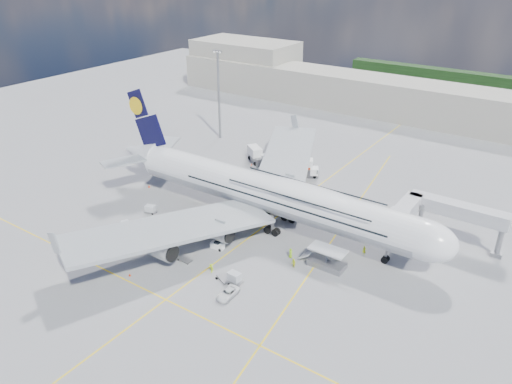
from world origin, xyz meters
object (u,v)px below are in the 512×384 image
Objects in this scene: airliner at (270,194)px; crew_van at (291,253)px; dolly_row_b at (169,231)px; dolly_row_c at (185,260)px; dolly_row_a at (126,226)px; service_van at (228,293)px; crew_nose at (364,251)px; dolly_nose_near at (234,277)px; cargo_loader at (326,260)px; crew_loader at (293,263)px; cone_wing_right_inner at (149,248)px; cone_wing_left_outer at (251,164)px; cone_wing_left_inner at (265,172)px; jet_bridge at (436,212)px; baggage_tug at (217,245)px; dolly_back at (150,209)px; cone_wing_right_outer at (130,275)px; crew_wing at (214,222)px; light_mast at (219,94)px; catering_truck_outer at (257,155)px; catering_truck_inner at (304,168)px; dolly_nose_far at (225,278)px; cone_nose at (423,260)px; cone_tail at (149,186)px; crew_tug at (211,268)px.

airliner is 42.38× the size of crew_van.
dolly_row_b reaches higher than dolly_row_c.
dolly_row_a is 30.03m from service_van.
airliner is at bearing 167.01° from crew_nose.
cargo_loader is at bearing 55.79° from dolly_nose_near.
crew_nose is 1.03× the size of crew_loader.
cone_wing_right_inner is (-13.21, -20.81, -6.56)m from airliner.
cone_wing_left_outer is 44.36m from cone_wing_right_inner.
dolly_nose_near is at bearing -58.27° from cone_wing_left_outer.
cargo_loader is 14.83× the size of cone_wing_left_inner.
jet_bridge is 2.20× the size of cargo_loader.
baggage_tug is at bearing 57.72° from crew_van.
cone_wing_left_inner is at bearing 92.31° from cone_wing_right_inner.
dolly_back is 1.62× the size of crew_nose.
dolly_nose_near reaches higher than cone_wing_right_outer.
crew_wing is at bearing 54.82° from dolly_row_b.
crew_wing is (-8.53, -7.32, -5.91)m from airliner.
catering_truck_outer is at bearing -25.68° from light_mast.
crew_wing is (14.96, 3.02, 0.05)m from dolly_back.
light_mast reaches higher than catering_truck_inner.
cone_wing_right_inner is at bearing -122.41° from airliner.
cone_wing_left_inner is at bearing 140.16° from dolly_nose_far.
dolly_back is 1.67× the size of crew_loader.
dolly_row_b is 1.95× the size of crew_nose.
cone_nose is 1.01× the size of cone_wing_right_outer.
dolly_nose_near reaches higher than dolly_nose_far.
dolly_back is at bearing -175.38° from cargo_loader.
dolly_row_a is 0.93× the size of dolly_row_b.
catering_truck_inner reaches higher than dolly_nose_near.
light_mast reaches higher than jet_bridge.
dolly_row_a is 28.12m from dolly_nose_near.
crew_van reaches higher than dolly_nose_near.
crew_loader is at bearing -129.01° from jet_bridge.
cone_wing_left_outer is at bearing 159.83° from cone_nose.
dolly_row_b is at bearing -39.14° from dolly_back.
service_van is (47.74, -58.76, -12.58)m from light_mast.
cone_wing_right_inner is (-42.76, -31.74, -6.54)m from jet_bridge.
dolly_nose_near is 42.94m from cone_tail.
dolly_row_c is at bearing -43.49° from dolly_back.
dolly_nose_far is at bearing -27.02° from cone_tail.
light_mast is at bearing 122.32° from dolly_row_b.
crew_van reaches higher than cone_wing_right_outer.
cone_tail is (-49.33, 5.51, -0.95)m from cargo_loader.
crew_van reaches higher than baggage_tug.
baggage_tug is at bearing -151.62° from cone_nose.
cone_wing_left_outer is (-17.73, 36.40, -0.47)m from baggage_tug.
cone_wing_left_inner is (-0.56, 35.25, -0.11)m from dolly_row_b.
cone_wing_left_inner is 0.91× the size of cone_tail.
dolly_back is 4.66× the size of cone_tail.
crew_tug is (3.86, -6.57, 0.15)m from baggage_tug.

